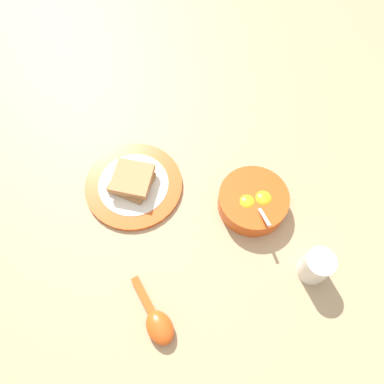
# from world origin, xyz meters

# --- Properties ---
(ground_plane) EXTENTS (3.00, 3.00, 0.00)m
(ground_plane) POSITION_xyz_m (0.00, 0.00, 0.00)
(ground_plane) COLOR tan
(egg_bowl) EXTENTS (0.16, 0.16, 0.07)m
(egg_bowl) POSITION_xyz_m (0.02, 0.12, 0.03)
(egg_bowl) COLOR #DB5119
(egg_bowl) RESTS_ON ground_plane
(toast_plate) EXTENTS (0.23, 0.23, 0.01)m
(toast_plate) POSITION_xyz_m (-0.11, -0.13, 0.01)
(toast_plate) COLOR #DB5119
(toast_plate) RESTS_ON ground_plane
(toast_sandwich) EXTENTS (0.12, 0.12, 0.03)m
(toast_sandwich) POSITION_xyz_m (-0.11, -0.13, 0.03)
(toast_sandwich) COLOR #9E7042
(toast_sandwich) RESTS_ON toast_plate
(soup_spoon) EXTENTS (0.15, 0.07, 0.03)m
(soup_spoon) POSITION_xyz_m (0.21, -0.15, 0.01)
(soup_spoon) COLOR #DB5119
(soup_spoon) RESTS_ON ground_plane
(drinking_cup) EXTENTS (0.06, 0.06, 0.08)m
(drinking_cup) POSITION_xyz_m (0.20, 0.19, 0.04)
(drinking_cup) COLOR silver
(drinking_cup) RESTS_ON ground_plane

